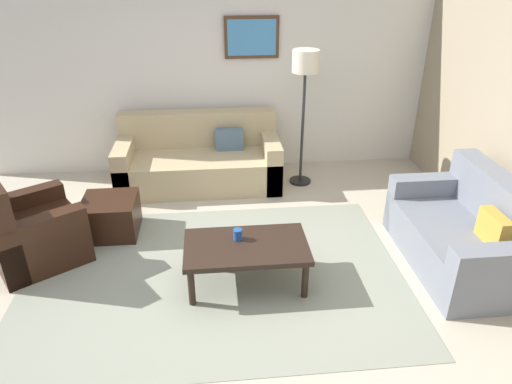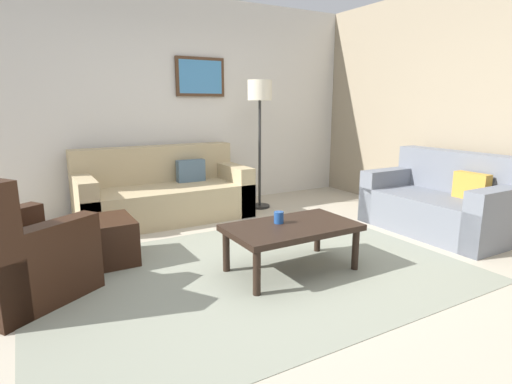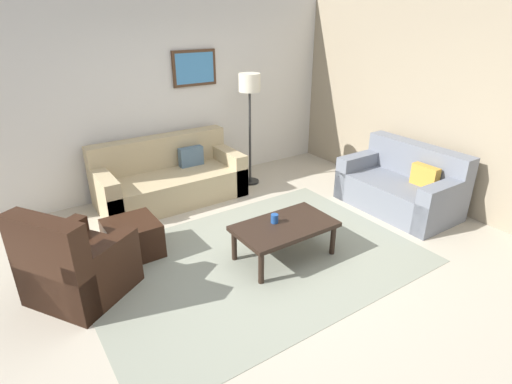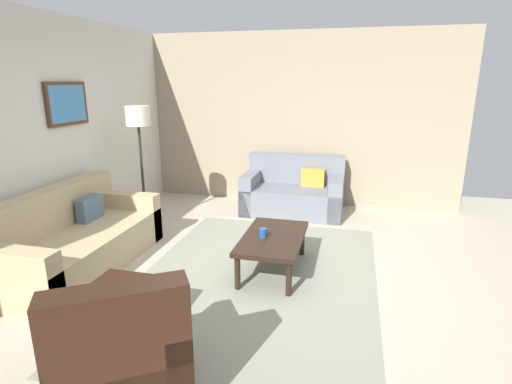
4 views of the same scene
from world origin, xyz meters
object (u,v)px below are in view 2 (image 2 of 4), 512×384
object	(u,v)px
couch_main	(162,194)
coffee_table	(292,231)
ottoman	(101,241)
cup	(279,217)
lamp_standing	(260,104)
armchair_leather	(9,261)
framed_artwork	(200,77)
couch_loveseat	(444,205)

from	to	relation	value
couch_main	coffee_table	distance (m)	2.24
ottoman	cup	size ratio (longest dim) A/B	5.59
lamp_standing	couch_main	bearing A→B (deg)	172.60
armchair_leather	lamp_standing	size ratio (longest dim) A/B	0.65
ottoman	coffee_table	distance (m)	1.71
lamp_standing	armchair_leather	bearing A→B (deg)	-153.32
cup	ottoman	bearing A→B (deg)	145.30
coffee_table	cup	bearing A→B (deg)	125.86
armchair_leather	ottoman	distance (m)	0.83
ottoman	coffee_table	xyz separation A→B (m)	(1.38, -1.00, 0.16)
lamp_standing	framed_artwork	bearing A→B (deg)	134.02
couch_main	framed_artwork	xyz separation A→B (m)	(0.73, 0.43, 1.47)
cup	armchair_leather	bearing A→B (deg)	167.21
cup	couch_loveseat	bearing A→B (deg)	-0.03
couch_loveseat	lamp_standing	world-z (taller)	lamp_standing
couch_loveseat	coffee_table	bearing A→B (deg)	-177.51
ottoman	armchair_leather	bearing A→B (deg)	-147.02
coffee_table	armchair_leather	bearing A→B (deg)	165.14
armchair_leather	lamp_standing	distance (m)	3.48
coffee_table	couch_main	bearing A→B (deg)	101.19
coffee_table	framed_artwork	size ratio (longest dim) A/B	1.59
armchair_leather	lamp_standing	world-z (taller)	lamp_standing
framed_artwork	lamp_standing	bearing A→B (deg)	-45.98
couch_loveseat	lamp_standing	distance (m)	2.57
cup	lamp_standing	bearing A→B (deg)	63.95
coffee_table	framed_artwork	distance (m)	3.00
couch_main	coffee_table	bearing A→B (deg)	-78.81
ottoman	couch_main	bearing A→B (deg)	51.96
couch_loveseat	framed_artwork	distance (m)	3.47
cup	lamp_standing	xyz separation A→B (m)	(0.95, 1.94, 0.95)
armchair_leather	coffee_table	bearing A→B (deg)	-14.86
framed_artwork	cup	bearing A→B (deg)	-98.18
couch_main	coffee_table	world-z (taller)	couch_main
couch_loveseat	cup	bearing A→B (deg)	179.97
couch_loveseat	armchair_leather	distance (m)	4.24
cup	coffee_table	bearing A→B (deg)	-54.14
couch_main	armchair_leather	bearing A→B (deg)	-134.69
lamp_standing	framed_artwork	xyz separation A→B (m)	(-0.58, 0.60, 0.35)
coffee_table	couch_loveseat	bearing A→B (deg)	2.49
armchair_leather	couch_loveseat	bearing A→B (deg)	-6.17
armchair_leather	cup	xyz separation A→B (m)	(2.00, -0.45, 0.15)
armchair_leather	cup	size ratio (longest dim) A/B	11.05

